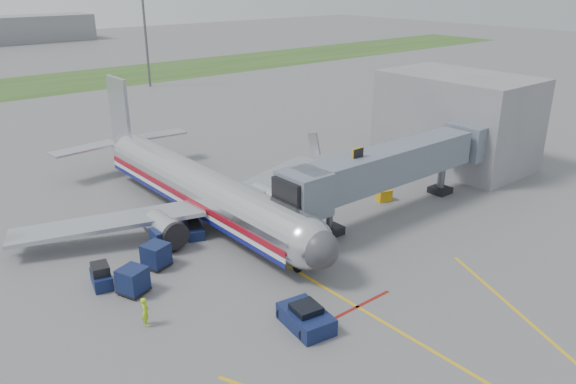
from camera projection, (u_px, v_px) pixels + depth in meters
ground at (316, 282)px, 39.14m from camera, size 400.00×400.00×0.00m
apron_markings at (398, 331)px, 33.82m from camera, size 21.52×50.00×0.01m
airliner at (200, 187)px, 49.15m from camera, size 32.10×35.67×10.25m
jet_bridge at (388, 167)px, 48.75m from camera, size 25.30×4.00×6.90m
terminal at (456, 120)px, 62.33m from camera, size 10.00×16.00×10.00m
light_mast_right at (145, 28)px, 103.98m from camera, size 2.00×0.44×20.40m
pushback_tug at (306, 318)px, 34.03m from camera, size 2.68×3.85×1.49m
baggage_tug at (101, 276)px, 38.50m from camera, size 1.70×2.54×1.63m
baggage_cart_a at (133, 281)px, 37.53m from camera, size 2.22×2.22×1.84m
baggage_cart_b at (156, 255)px, 40.91m from camera, size 2.16×2.16×1.83m
baggage_cart_c at (163, 239)px, 43.43m from camera, size 1.78×1.78×1.79m
belt_loader at (193, 228)px, 46.42m from camera, size 2.43×4.20×1.99m
ground_power_cart at (384, 195)px, 53.12m from camera, size 1.56×1.25×1.09m
ramp_worker at (145, 312)px, 34.02m from camera, size 0.75×0.84×1.92m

